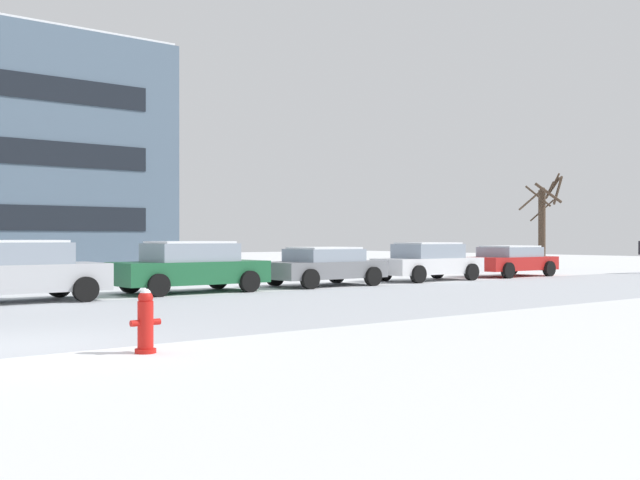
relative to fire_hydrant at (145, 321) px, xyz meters
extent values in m
plane|color=white|center=(-1.30, 1.72, -0.45)|extent=(120.00, 120.00, 0.00)
cylinder|color=red|center=(0.00, 0.00, -0.42)|extent=(0.30, 0.30, 0.06)
cylinder|color=red|center=(0.00, 0.00, -0.06)|extent=(0.22, 0.22, 0.67)
sphere|color=red|center=(0.00, 0.00, 0.32)|extent=(0.21, 0.21, 0.21)
cylinder|color=red|center=(-0.16, 0.00, -0.03)|extent=(0.12, 0.09, 0.09)
cylinder|color=red|center=(0.16, 0.00, -0.03)|extent=(0.12, 0.09, 0.09)
sphere|color=white|center=(0.00, 0.00, 0.37)|extent=(0.15, 0.15, 0.15)
cube|color=silver|center=(1.09, 9.64, 0.16)|extent=(4.27, 1.90, 0.69)
cube|color=#8C99A8|center=(1.09, 9.64, 0.77)|extent=(2.35, 1.74, 0.54)
cube|color=white|center=(1.09, 9.64, 1.07)|extent=(2.14, 1.61, 0.06)
cylinder|color=black|center=(2.48, 10.60, -0.13)|extent=(0.64, 0.22, 0.64)
cylinder|color=black|center=(2.47, 8.68, -0.13)|extent=(0.64, 0.22, 0.64)
cube|color=#1E6038|center=(6.10, 9.93, 0.14)|extent=(4.52, 1.81, 0.65)
cube|color=#8C99A8|center=(6.10, 9.93, 0.73)|extent=(2.49, 1.66, 0.53)
cube|color=white|center=(6.10, 9.93, 1.03)|extent=(2.26, 1.54, 0.06)
cylinder|color=black|center=(7.57, 10.85, -0.13)|extent=(0.64, 0.22, 0.64)
cylinder|color=black|center=(7.56, 9.01, -0.13)|extent=(0.64, 0.22, 0.64)
cylinder|color=black|center=(4.63, 10.86, -0.13)|extent=(0.64, 0.22, 0.64)
cylinder|color=black|center=(4.63, 9.02, -0.13)|extent=(0.64, 0.22, 0.64)
cube|color=slate|center=(11.11, 9.91, 0.09)|extent=(4.09, 1.91, 0.56)
cube|color=#8C99A8|center=(11.11, 9.91, 0.58)|extent=(2.25, 1.75, 0.42)
cube|color=white|center=(11.11, 9.91, 0.82)|extent=(2.05, 1.62, 0.06)
cylinder|color=black|center=(12.44, 10.87, -0.13)|extent=(0.64, 0.22, 0.64)
cylinder|color=black|center=(12.43, 8.93, -0.13)|extent=(0.64, 0.22, 0.64)
cylinder|color=black|center=(9.78, 10.88, -0.13)|extent=(0.64, 0.22, 0.64)
cylinder|color=black|center=(9.78, 8.94, -0.13)|extent=(0.64, 0.22, 0.64)
cube|color=white|center=(16.12, 9.90, 0.11)|extent=(4.40, 1.74, 0.58)
cube|color=#8C99A8|center=(16.12, 9.90, 0.66)|extent=(2.42, 1.59, 0.53)
cube|color=white|center=(16.12, 9.90, 0.96)|extent=(2.20, 1.47, 0.06)
cylinder|color=black|center=(17.55, 10.77, -0.13)|extent=(0.64, 0.22, 0.64)
cylinder|color=black|center=(17.54, 9.01, -0.13)|extent=(0.64, 0.22, 0.64)
cylinder|color=black|center=(14.70, 10.78, -0.13)|extent=(0.64, 0.22, 0.64)
cylinder|color=black|center=(14.69, 9.03, -0.13)|extent=(0.64, 0.22, 0.64)
cube|color=red|center=(21.13, 9.98, 0.09)|extent=(4.21, 1.88, 0.55)
cube|color=#8C99A8|center=(21.13, 9.98, 0.57)|extent=(2.32, 1.73, 0.41)
cube|color=white|center=(21.13, 9.98, 0.81)|extent=(2.11, 1.60, 0.06)
cylinder|color=black|center=(22.50, 10.93, -0.13)|extent=(0.64, 0.22, 0.64)
cylinder|color=black|center=(22.49, 9.02, -0.13)|extent=(0.64, 0.22, 0.64)
cylinder|color=black|center=(19.77, 10.94, -0.13)|extent=(0.64, 0.22, 0.64)
cylinder|color=black|center=(19.76, 9.03, -0.13)|extent=(0.64, 0.22, 0.64)
cylinder|color=#423326|center=(27.21, 12.68, 1.58)|extent=(0.28, 0.28, 4.06)
cylinder|color=#423326|center=(27.40, 13.45, 3.14)|extent=(1.61, 0.49, 1.20)
cylinder|color=#423326|center=(27.77, 12.18, 3.50)|extent=(1.15, 1.25, 1.34)
cylinder|color=#423326|center=(27.72, 12.37, 3.84)|extent=(0.73, 1.11, 1.00)
cylinder|color=#423326|center=(27.66, 13.02, 2.54)|extent=(0.78, 0.99, 1.11)
cylinder|color=#423326|center=(27.30, 12.78, 1.54)|extent=(0.36, 0.36, 3.99)
cylinder|color=#423326|center=(26.98, 12.18, 3.36)|extent=(1.33, 0.80, 1.01)
cylinder|color=#423326|center=(27.86, 12.55, 3.65)|extent=(0.60, 1.22, 1.03)
cylinder|color=#423326|center=(26.72, 12.59, 3.21)|extent=(0.48, 1.26, 1.09)
cylinder|color=#423326|center=(27.65, 12.54, 3.60)|extent=(0.59, 0.81, 0.71)
camera|label=1|loc=(-4.59, -9.75, 1.16)|focal=42.25mm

